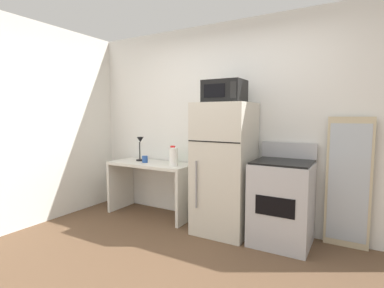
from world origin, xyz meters
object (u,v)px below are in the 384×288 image
(oven_range, at_px, (282,202))
(coffee_mug, at_px, (145,159))
(desk, at_px, (152,178))
(leaning_mirror, at_px, (348,183))
(refrigerator, at_px, (224,168))
(desk_lamp, at_px, (140,145))
(spray_bottle, at_px, (173,156))
(microwave, at_px, (224,92))
(paper_towel_roll, at_px, (174,157))

(oven_range, bearing_deg, coffee_mug, -179.80)
(desk, distance_m, leaning_mirror, 2.47)
(desk, height_order, refrigerator, refrigerator)
(desk_lamp, xyz_separation_m, leaning_mirror, (2.68, 0.18, -0.29))
(desk, height_order, spray_bottle, spray_bottle)
(desk_lamp, xyz_separation_m, coffee_mug, (0.15, -0.08, -0.19))
(oven_range, relative_size, leaning_mirror, 0.79)
(desk, height_order, microwave, microwave)
(spray_bottle, xyz_separation_m, leaning_mirror, (2.14, 0.13, -0.15))
(oven_range, height_order, leaning_mirror, leaning_mirror)
(desk, bearing_deg, microwave, -3.41)
(desk_lamp, distance_m, coffee_mug, 0.26)
(spray_bottle, bearing_deg, oven_range, -4.57)
(desk, bearing_deg, paper_towel_roll, -11.17)
(desk_lamp, height_order, coffee_mug, desk_lamp)
(desk_lamp, height_order, oven_range, desk_lamp)
(coffee_mug, relative_size, refrigerator, 0.06)
(spray_bottle, distance_m, refrigerator, 0.84)
(desk, bearing_deg, spray_bottle, 15.47)
(desk, xyz_separation_m, leaning_mirror, (2.45, 0.22, 0.17))
(coffee_mug, relative_size, microwave, 0.21)
(paper_towel_roll, xyz_separation_m, refrigerator, (0.70, 0.04, -0.09))
(desk, xyz_separation_m, coffee_mug, (-0.08, -0.04, 0.27))
(refrigerator, xyz_separation_m, oven_range, (0.68, 0.01, -0.31))
(spray_bottle, xyz_separation_m, refrigerator, (0.83, -0.13, -0.07))
(microwave, xyz_separation_m, leaning_mirror, (1.31, 0.29, -0.99))
(refrigerator, bearing_deg, spray_bottle, 170.81)
(coffee_mug, distance_m, oven_range, 1.94)
(leaning_mirror, bearing_deg, desk_lamp, -176.09)
(desk, bearing_deg, coffee_mug, -153.83)
(paper_towel_roll, xyz_separation_m, leaning_mirror, (2.02, 0.31, -0.17))
(desk, relative_size, desk_lamp, 3.46)
(spray_bottle, distance_m, microwave, 1.19)
(refrigerator, distance_m, oven_range, 0.75)
(desk, height_order, paper_towel_roll, paper_towel_roll)
(paper_towel_roll, height_order, leaning_mirror, leaning_mirror)
(oven_range, bearing_deg, refrigerator, -178.89)
(desk, relative_size, spray_bottle, 4.91)
(coffee_mug, relative_size, spray_bottle, 0.38)
(oven_range, bearing_deg, desk, 178.94)
(microwave, bearing_deg, desk_lamp, 175.56)
(coffee_mug, relative_size, leaning_mirror, 0.07)
(paper_towel_roll, bearing_deg, desk_lamp, 169.41)
(desk_lamp, bearing_deg, leaning_mirror, 3.91)
(coffee_mug, bearing_deg, microwave, -1.31)
(coffee_mug, height_order, refrigerator, refrigerator)
(desk_lamp, distance_m, paper_towel_roll, 0.69)
(coffee_mug, relative_size, paper_towel_roll, 0.40)
(desk, xyz_separation_m, paper_towel_roll, (0.44, -0.09, 0.34))
(desk, height_order, coffee_mug, coffee_mug)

